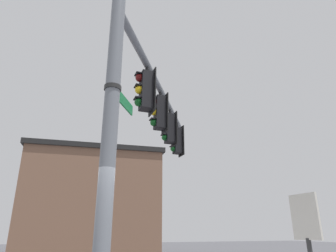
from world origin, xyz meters
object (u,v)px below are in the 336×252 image
historical_marker (308,238)px  traffic_light_arm_end (177,141)px  traffic_light_mid_inner (159,112)px  traffic_light_mid_outer (169,128)px  traffic_light_nearest_pole (145,91)px  street_name_sign (118,95)px

historical_marker → traffic_light_arm_end: bearing=-3.1°
traffic_light_mid_inner → traffic_light_mid_outer: (1.29, -0.83, 0.00)m
traffic_light_mid_outer → traffic_light_mid_inner: bearing=147.1°
traffic_light_nearest_pole → traffic_light_arm_end: size_ratio=1.00×
traffic_light_nearest_pole → traffic_light_mid_inner: size_ratio=1.00×
traffic_light_nearest_pole → historical_marker: 4.91m
traffic_light_mid_outer → street_name_sign: (-4.13, 2.65, -0.99)m
traffic_light_nearest_pole → traffic_light_mid_inner: (1.29, -0.83, 0.00)m
traffic_light_nearest_pole → traffic_light_arm_end: (3.86, -2.50, 0.00)m
traffic_light_mid_outer → traffic_light_arm_end: bearing=-32.9°
traffic_light_mid_inner → street_name_sign: size_ratio=1.20×
traffic_light_mid_outer → historical_marker: bearing=-174.6°
traffic_light_mid_outer → traffic_light_arm_end: same height
traffic_light_mid_inner → traffic_light_arm_end: same height
traffic_light_arm_end → historical_marker: traffic_light_arm_end is taller
traffic_light_mid_outer → street_name_sign: bearing=147.3°
historical_marker → traffic_light_nearest_pole: bearing=39.6°
traffic_light_arm_end → historical_marker: 7.39m
traffic_light_nearest_pole → historical_marker: size_ratio=0.62×
traffic_light_nearest_pole → traffic_light_mid_outer: same height
traffic_light_nearest_pole → street_name_sign: size_ratio=1.20×
street_name_sign → traffic_light_mid_inner: bearing=-32.6°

